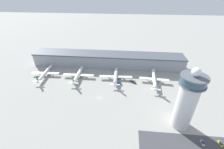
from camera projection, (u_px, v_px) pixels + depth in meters
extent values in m
plane|color=#9E9B93|center=(99.00, 98.00, 149.87)|extent=(1000.00, 1000.00, 0.00)
cube|color=#9399A3|center=(108.00, 60.00, 205.37)|extent=(201.28, 22.00, 16.24)
cube|color=#4C515B|center=(108.00, 54.00, 200.77)|extent=(201.28, 25.00, 1.60)
cylinder|color=silver|center=(185.00, 106.00, 111.14)|extent=(13.80, 13.80, 39.06)
cylinder|color=#565B66|center=(192.00, 84.00, 100.87)|extent=(17.87, 17.87, 0.80)
cylinder|color=#334C60|center=(194.00, 81.00, 99.33)|extent=(16.44, 16.44, 5.16)
cylinder|color=#565B66|center=(195.00, 77.00, 97.74)|extent=(17.87, 17.87, 1.00)
sphere|color=white|center=(196.00, 72.00, 95.95)|extent=(5.96, 5.96, 5.96)
cylinder|color=white|center=(45.00, 73.00, 183.70)|extent=(5.39, 32.17, 3.50)
cone|color=white|center=(51.00, 66.00, 198.76)|extent=(3.68, 3.35, 3.50)
cone|color=white|center=(38.00, 81.00, 168.20)|extent=(3.39, 4.38, 3.15)
cube|color=white|center=(46.00, 73.00, 184.57)|extent=(33.41, 6.36, 0.44)
cylinder|color=#A8A8B2|center=(41.00, 73.00, 186.20)|extent=(2.15, 3.96, 1.92)
cylinder|color=#A8A8B2|center=(52.00, 74.00, 185.74)|extent=(2.15, 3.96, 1.92)
cube|color=#14704C|center=(37.00, 78.00, 165.14)|extent=(0.47, 2.81, 5.60)
cube|color=white|center=(38.00, 81.00, 166.96)|extent=(9.90, 2.58, 0.24)
cylinder|color=black|center=(50.00, 69.00, 197.89)|extent=(0.28, 0.28, 2.34)
cylinder|color=black|center=(48.00, 75.00, 184.99)|extent=(0.28, 0.28, 2.34)
cylinder|color=black|center=(44.00, 75.00, 185.15)|extent=(0.28, 0.28, 2.34)
cylinder|color=white|center=(78.00, 75.00, 180.30)|extent=(4.40, 29.39, 3.91)
cone|color=white|center=(82.00, 68.00, 194.33)|extent=(3.97, 3.58, 3.91)
cone|color=white|center=(74.00, 83.00, 165.78)|extent=(3.60, 4.75, 3.52)
cube|color=white|center=(78.00, 75.00, 181.16)|extent=(37.70, 5.03, 0.44)
cylinder|color=#A8A8B2|center=(72.00, 75.00, 183.17)|extent=(2.22, 4.34, 2.15)
cylinder|color=#A8A8B2|center=(85.00, 76.00, 182.08)|extent=(2.22, 4.34, 2.15)
cube|color=#14704C|center=(73.00, 79.00, 162.35)|extent=(0.35, 2.80, 6.26)
cube|color=white|center=(73.00, 83.00, 164.43)|extent=(10.98, 2.18, 0.24)
cylinder|color=black|center=(81.00, 71.00, 193.34)|extent=(0.28, 0.28, 2.04)
cylinder|color=black|center=(81.00, 77.00, 181.47)|extent=(0.28, 0.28, 2.04)
cylinder|color=black|center=(76.00, 77.00, 181.85)|extent=(0.28, 0.28, 2.04)
cylinder|color=silver|center=(116.00, 76.00, 176.60)|extent=(4.96, 27.65, 3.97)
cone|color=silver|center=(116.00, 70.00, 189.90)|extent=(4.10, 3.72, 3.97)
cone|color=silver|center=(115.00, 84.00, 162.79)|extent=(3.75, 4.90, 3.58)
cube|color=silver|center=(116.00, 77.00, 177.43)|extent=(39.35, 5.81, 0.44)
cylinder|color=#A8A8B2|center=(109.00, 77.00, 179.34)|extent=(2.34, 4.45, 2.19)
cylinder|color=#A8A8B2|center=(123.00, 77.00, 178.47)|extent=(2.34, 4.45, 2.19)
cube|color=navy|center=(115.00, 81.00, 159.31)|extent=(0.40, 2.81, 6.36)
cube|color=silver|center=(115.00, 84.00, 161.43)|extent=(11.19, 2.40, 0.24)
cylinder|color=black|center=(116.00, 73.00, 188.95)|extent=(0.28, 0.28, 2.25)
cylinder|color=black|center=(118.00, 79.00, 177.84)|extent=(0.28, 0.28, 2.25)
cylinder|color=black|center=(113.00, 79.00, 178.14)|extent=(0.28, 0.28, 2.25)
cylinder|color=white|center=(154.00, 79.00, 171.15)|extent=(6.49, 34.48, 3.85)
cone|color=white|center=(153.00, 71.00, 187.07)|extent=(4.11, 3.75, 3.85)
cone|color=white|center=(155.00, 89.00, 154.74)|extent=(3.81, 4.87, 3.47)
cube|color=white|center=(154.00, 79.00, 172.08)|extent=(33.92, 7.00, 0.44)
cylinder|color=#A8A8B2|center=(148.00, 79.00, 174.58)|extent=(2.44, 4.39, 2.12)
cylinder|color=#A8A8B2|center=(160.00, 80.00, 172.46)|extent=(2.44, 4.39, 2.12)
cube|color=#197FB2|center=(156.00, 85.00, 151.38)|extent=(0.52, 2.81, 6.16)
cube|color=white|center=(156.00, 89.00, 153.42)|extent=(10.90, 2.83, 0.24)
cylinder|color=black|center=(153.00, 74.00, 186.29)|extent=(0.28, 0.28, 2.72)
cylinder|color=black|center=(156.00, 81.00, 172.35)|extent=(0.28, 0.28, 2.72)
cylinder|color=black|center=(151.00, 81.00, 173.15)|extent=(0.28, 0.28, 2.72)
cube|color=black|center=(118.00, 84.00, 170.33)|extent=(6.68, 4.10, 0.12)
cube|color=#195699|center=(118.00, 83.00, 169.92)|extent=(7.85, 4.56, 1.70)
cube|color=#232D38|center=(119.00, 82.00, 168.87)|extent=(2.78, 2.66, 1.39)
cube|color=black|center=(133.00, 82.00, 173.00)|extent=(7.08, 5.33, 0.12)
cube|color=#2D333D|center=(133.00, 82.00, 172.66)|extent=(8.27, 6.05, 1.44)
cube|color=#232D38|center=(132.00, 81.00, 172.39)|extent=(3.14, 2.99, 1.18)
cube|color=black|center=(75.00, 83.00, 172.48)|extent=(2.90, 6.12, 0.12)
cube|color=silver|center=(75.00, 82.00, 172.09)|extent=(3.09, 7.26, 1.64)
cube|color=#232D38|center=(75.00, 81.00, 171.92)|extent=(2.40, 2.29, 1.34)
cube|color=black|center=(220.00, 144.00, 106.14)|extent=(1.77, 4.02, 0.12)
cube|color=gold|center=(220.00, 144.00, 105.96)|extent=(1.85, 4.79, 0.85)
cube|color=#232D38|center=(221.00, 143.00, 105.46)|extent=(1.62, 2.63, 0.69)
cube|color=black|center=(202.00, 143.00, 106.62)|extent=(1.85, 3.61, 0.12)
cube|color=silver|center=(203.00, 143.00, 106.43)|extent=(1.93, 4.30, 0.86)
cube|color=#232D38|center=(203.00, 142.00, 105.94)|extent=(1.68, 2.37, 0.70)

